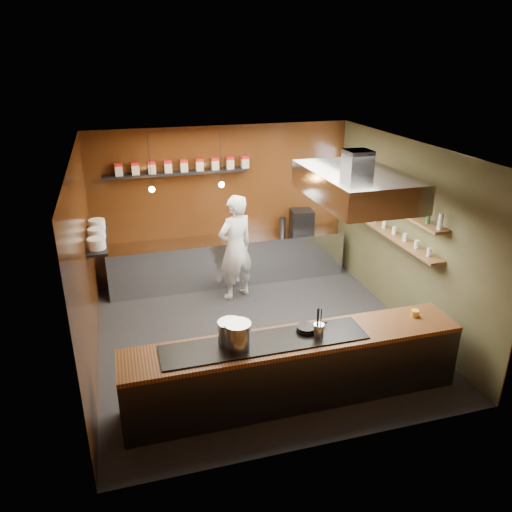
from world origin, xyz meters
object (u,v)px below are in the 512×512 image
object	(u,v)px
stockpot_small	(231,332)
chef	(236,248)
espresso_machine	(302,220)
extractor_hood	(356,185)
stockpot_large	(238,335)

from	to	relation	value
stockpot_small	chef	distance (m)	3.08
espresso_machine	chef	xyz separation A→B (m)	(-1.55, -0.75, -0.13)
extractor_hood	chef	world-z (taller)	extractor_hood
stockpot_large	chef	world-z (taller)	chef
extractor_hood	espresso_machine	bearing A→B (deg)	84.95
stockpot_large	chef	size ratio (longest dim) A/B	0.17
extractor_hood	espresso_machine	distance (m)	2.98
extractor_hood	stockpot_small	world-z (taller)	extractor_hood
stockpot_large	espresso_machine	distance (m)	4.46
extractor_hood	stockpot_small	bearing A→B (deg)	-152.30
extractor_hood	stockpot_large	bearing A→B (deg)	-149.38
stockpot_small	espresso_machine	size ratio (longest dim) A/B	0.74
stockpot_large	stockpot_small	world-z (taller)	stockpot_large
stockpot_large	stockpot_small	size ratio (longest dim) A/B	1.05
stockpot_large	espresso_machine	size ratio (longest dim) A/B	0.77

